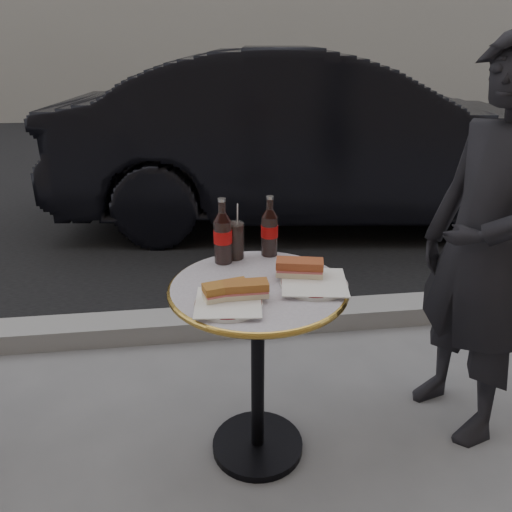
{
  "coord_description": "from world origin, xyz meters",
  "views": [
    {
      "loc": [
        -0.2,
        -1.52,
        1.51
      ],
      "look_at": [
        0.0,
        0.05,
        0.82
      ],
      "focal_mm": 35.0,
      "sensor_mm": 36.0,
      "label": 1
    }
  ],
  "objects": [
    {
      "name": "cola_bottle_left",
      "position": [
        -0.1,
        0.21,
        0.86
      ],
      "size": [
        0.08,
        0.08,
        0.25
      ],
      "primitive_type": null,
      "rotation": [
        0.0,
        0.0,
        -0.1
      ],
      "color": "black",
      "rests_on": "bistro_table"
    },
    {
      "name": "sandwich_right",
      "position": [
        0.15,
        0.03,
        0.77
      ],
      "size": [
        0.18,
        0.11,
        0.06
      ],
      "primitive_type": "cube",
      "rotation": [
        0.0,
        0.0,
        -0.22
      ],
      "color": "#9E4828",
      "rests_on": "plate_right"
    },
    {
      "name": "plate_left",
      "position": [
        -0.11,
        -0.13,
        0.74
      ],
      "size": [
        0.27,
        0.27,
        0.01
      ],
      "primitive_type": "cylinder",
      "rotation": [
        0.0,
        0.0,
        -0.27
      ],
      "color": "silver",
      "rests_on": "bistro_table"
    },
    {
      "name": "cola_glass",
      "position": [
        -0.06,
        0.24,
        0.8
      ],
      "size": [
        0.09,
        0.09,
        0.14
      ],
      "primitive_type": "cylinder",
      "rotation": [
        0.0,
        0.0,
        -0.4
      ],
      "color": "black",
      "rests_on": "bistro_table"
    },
    {
      "name": "parked_car",
      "position": [
        0.9,
        2.7,
        0.72
      ],
      "size": [
        2.04,
        4.56,
        1.45
      ],
      "primitive_type": "imported",
      "rotation": [
        0.0,
        0.0,
        1.45
      ],
      "color": "black",
      "rests_on": "ground"
    },
    {
      "name": "pedestrian",
      "position": [
        0.87,
        0.07,
        0.78
      ],
      "size": [
        0.51,
        0.65,
        1.56
      ],
      "primitive_type": "imported",
      "rotation": [
        0.0,
        0.0,
        -1.3
      ],
      "color": "black",
      "rests_on": "ground"
    },
    {
      "name": "sandwich_left_a",
      "position": [
        -0.12,
        -0.1,
        0.77
      ],
      "size": [
        0.16,
        0.1,
        0.05
      ],
      "primitive_type": "cube",
      "rotation": [
        0.0,
        0.0,
        0.24
      ],
      "color": "#A36529",
      "rests_on": "plate_left"
    },
    {
      "name": "asphalt_road",
      "position": [
        0.0,
        5.0,
        0.0
      ],
      "size": [
        40.0,
        8.0,
        0.0
      ],
      "primitive_type": "cube",
      "color": "black",
      "rests_on": "ground"
    },
    {
      "name": "cola_bottle_right",
      "position": [
        0.08,
        0.26,
        0.85
      ],
      "size": [
        0.07,
        0.07,
        0.24
      ],
      "primitive_type": null,
      "rotation": [
        0.0,
        0.0,
        -0.11
      ],
      "color": "black",
      "rests_on": "bistro_table"
    },
    {
      "name": "sandwich_left_b",
      "position": [
        -0.05,
        -0.1,
        0.77
      ],
      "size": [
        0.15,
        0.07,
        0.05
      ],
      "primitive_type": "cube",
      "rotation": [
        0.0,
        0.0,
        0.01
      ],
      "color": "#9F5C28",
      "rests_on": "plate_left"
    },
    {
      "name": "curb",
      "position": [
        0.0,
        0.9,
        0.05
      ],
      "size": [
        40.0,
        0.2,
        0.12
      ],
      "primitive_type": "cube",
      "color": "gray",
      "rests_on": "ground"
    },
    {
      "name": "plate_right",
      "position": [
        0.19,
        -0.03,
        0.74
      ],
      "size": [
        0.3,
        0.3,
        0.01
      ],
      "primitive_type": "cylinder",
      "rotation": [
        0.0,
        0.0,
        -0.34
      ],
      "color": "silver",
      "rests_on": "bistro_table"
    },
    {
      "name": "bistro_table",
      "position": [
        0.0,
        0.0,
        0.37
      ],
      "size": [
        0.62,
        0.62,
        0.73
      ],
      "primitive_type": null,
      "color": "#BAB2C4",
      "rests_on": "ground"
    },
    {
      "name": "ground",
      "position": [
        0.0,
        0.0,
        0.0
      ],
      "size": [
        80.0,
        80.0,
        0.0
      ],
      "primitive_type": "plane",
      "color": "slate",
      "rests_on": "ground"
    }
  ]
}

